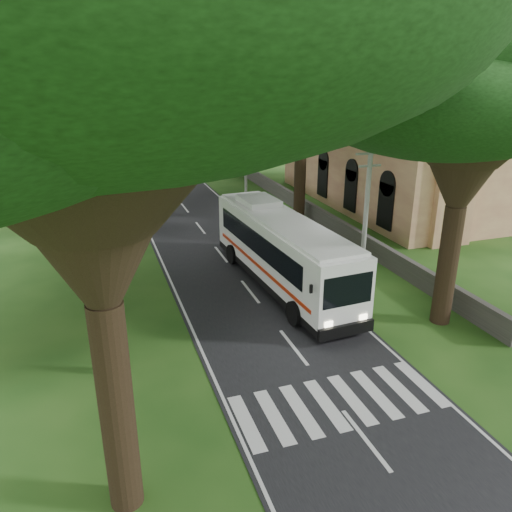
% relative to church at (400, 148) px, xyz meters
% --- Properties ---
extents(ground, '(140.00, 140.00, 0.00)m').
position_rel_church_xyz_m(ground, '(-17.86, -21.55, -4.91)').
color(ground, '#1B4413').
rests_on(ground, ground).
extents(road, '(8.00, 120.00, 0.04)m').
position_rel_church_xyz_m(road, '(-17.86, 3.45, -4.90)').
color(road, black).
rests_on(road, ground).
extents(crosswalk, '(8.00, 3.00, 0.01)m').
position_rel_church_xyz_m(crosswalk, '(-17.86, -23.55, -4.91)').
color(crosswalk, silver).
rests_on(crosswalk, ground).
extents(property_wall, '(0.35, 50.00, 1.20)m').
position_rel_church_xyz_m(property_wall, '(-8.86, 2.45, -4.31)').
color(property_wall, '#383533').
rests_on(property_wall, ground).
extents(church, '(14.00, 24.00, 11.60)m').
position_rel_church_xyz_m(church, '(0.00, 0.00, 0.00)').
color(church, tan).
rests_on(church, ground).
extents(pole_near, '(1.60, 0.24, 8.00)m').
position_rel_church_xyz_m(pole_near, '(-12.36, -15.55, -0.73)').
color(pole_near, gray).
rests_on(pole_near, ground).
extents(pole_mid, '(1.60, 0.24, 8.00)m').
position_rel_church_xyz_m(pole_mid, '(-12.36, 4.45, -0.73)').
color(pole_mid, gray).
rests_on(pole_mid, ground).
extents(pole_far, '(1.60, 0.24, 8.00)m').
position_rel_church_xyz_m(pole_far, '(-12.36, 24.45, -0.73)').
color(pole_far, gray).
rests_on(pole_far, ground).
extents(tree_l_near, '(16.16, 16.16, 15.91)m').
position_rel_church_xyz_m(tree_l_near, '(-25.36, -25.55, 7.48)').
color(tree_l_near, black).
rests_on(tree_l_near, ground).
extents(tree_l_mida, '(15.98, 15.98, 15.30)m').
position_rel_church_xyz_m(tree_l_mida, '(-25.86, -9.55, 6.91)').
color(tree_l_mida, black).
rests_on(tree_l_mida, ground).
extents(tree_l_midb, '(16.30, 16.30, 15.97)m').
position_rel_church_xyz_m(tree_l_midb, '(-25.36, 8.45, 7.52)').
color(tree_l_midb, black).
rests_on(tree_l_midb, ground).
extents(tree_l_far, '(12.61, 12.61, 13.60)m').
position_rel_church_xyz_m(tree_l_far, '(-26.36, 26.45, 5.84)').
color(tree_l_far, black).
rests_on(tree_l_far, ground).
extents(tree_r_near, '(14.44, 14.44, 14.49)m').
position_rel_church_xyz_m(tree_r_near, '(-10.36, -19.55, 6.40)').
color(tree_r_near, black).
rests_on(tree_r_near, ground).
extents(tree_r_mida, '(15.02, 15.02, 16.21)m').
position_rel_church_xyz_m(tree_r_mida, '(-9.86, -1.55, 7.98)').
color(tree_r_mida, black).
rests_on(tree_r_mida, ground).
extents(tree_r_midb, '(14.88, 14.88, 14.96)m').
position_rel_church_xyz_m(tree_r_midb, '(-10.36, 16.45, 6.78)').
color(tree_r_midb, black).
rests_on(tree_r_midb, ground).
extents(tree_r_far, '(12.96, 12.96, 15.01)m').
position_rel_church_xyz_m(tree_r_far, '(-9.36, 34.45, 7.16)').
color(tree_r_far, black).
rests_on(tree_r_far, ground).
extents(coach_bus, '(3.73, 13.25, 3.86)m').
position_rel_church_xyz_m(coach_bus, '(-15.96, -13.19, -2.83)').
color(coach_bus, white).
rests_on(coach_bus, ground).
extents(distant_car_a, '(1.91, 3.98, 1.31)m').
position_rel_church_xyz_m(distant_car_a, '(-20.24, 12.09, -4.22)').
color(distant_car_a, '#AAA9AE').
rests_on(distant_car_a, road).
extents(distant_car_b, '(1.45, 3.95, 1.29)m').
position_rel_church_xyz_m(distant_car_b, '(-18.79, 34.20, -4.23)').
color(distant_car_b, '#20204C').
rests_on(distant_car_b, road).
extents(pedestrian, '(0.40, 0.60, 1.61)m').
position_rel_church_xyz_m(pedestrian, '(-25.54, -18.87, -4.11)').
color(pedestrian, black).
rests_on(pedestrian, ground).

